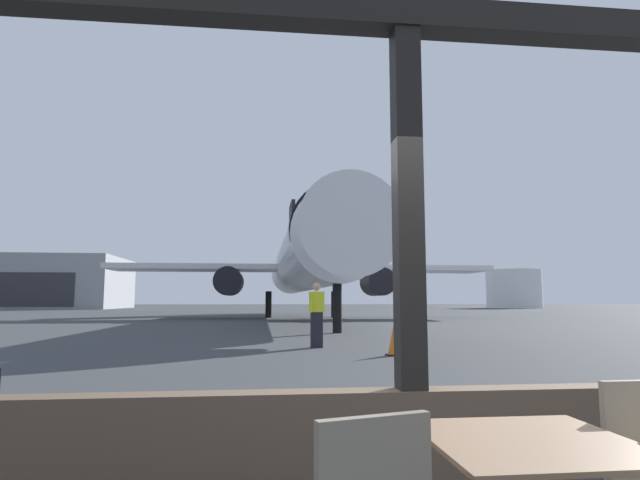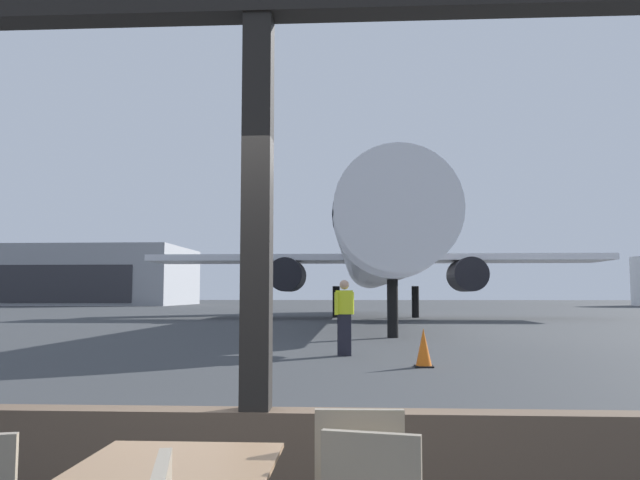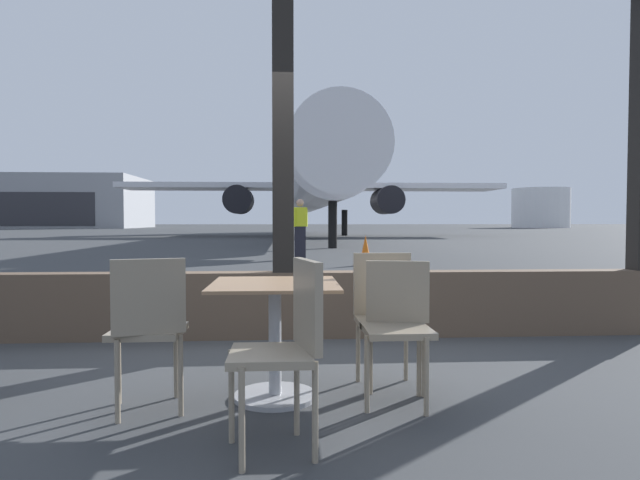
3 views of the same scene
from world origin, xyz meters
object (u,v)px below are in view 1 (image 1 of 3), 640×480
object	(u,v)px
airplane	(306,262)
fuel_storage_tank	(514,289)
ground_crew_worker	(317,314)
distant_hangar	(33,283)
traffic_cone	(394,340)

from	to	relation	value
airplane	fuel_storage_tank	bearing A→B (deg)	50.26
airplane	ground_crew_worker	world-z (taller)	airplane
ground_crew_worker	distant_hangar	world-z (taller)	distant_hangar
traffic_cone	fuel_storage_tank	size ratio (longest dim) A/B	0.09
ground_crew_worker	distant_hangar	size ratio (longest dim) A/B	0.07
ground_crew_worker	airplane	bearing A→B (deg)	85.92
ground_crew_worker	fuel_storage_tank	size ratio (longest dim) A/B	0.20
traffic_cone	distant_hangar	size ratio (longest dim) A/B	0.03
airplane	fuel_storage_tank	world-z (taller)	airplane
airplane	fuel_storage_tank	distance (m)	57.88
traffic_cone	fuel_storage_tank	distance (m)	76.71
ground_crew_worker	fuel_storage_tank	world-z (taller)	fuel_storage_tank
traffic_cone	fuel_storage_tank	bearing A→B (deg)	61.24
ground_crew_worker	traffic_cone	distance (m)	2.75
traffic_cone	distant_hangar	distance (m)	79.17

